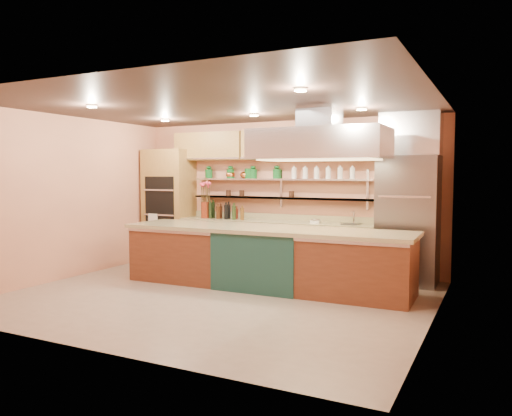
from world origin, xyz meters
The scene contains 21 objects.
floor centered at (0.00, 0.00, -0.01)m, with size 6.00×5.00×0.02m, color gray.
ceiling centered at (0.00, 0.00, 2.80)m, with size 6.00×5.00×0.02m, color black.
wall_back centered at (0.00, 2.50, 1.40)m, with size 6.00×0.04×2.80m, color tan.
wall_front centered at (0.00, -2.50, 1.40)m, with size 6.00×0.04×2.80m, color tan.
wall_left centered at (-3.00, 0.00, 1.40)m, with size 0.04×5.00×2.80m, color tan.
wall_right centered at (3.00, 0.00, 1.40)m, with size 0.04×5.00×2.80m, color tan.
oven_stack centered at (-2.45, 2.18, 1.15)m, with size 0.95×0.64×2.30m, color olive.
refrigerator centered at (2.35, 2.14, 1.05)m, with size 0.95×0.72×2.10m, color slate.
back_counter centered at (-0.05, 2.20, 0.47)m, with size 3.84×0.64×0.93m, color #9D785E.
wall_shelf_lower centered at (-0.05, 2.37, 1.35)m, with size 3.60×0.26×0.03m, color silver.
wall_shelf_upper centered at (-0.05, 2.37, 1.70)m, with size 3.60×0.26×0.03m, color silver.
upper_cabinets centered at (0.00, 2.32, 2.35)m, with size 4.60×0.36×0.55m, color olive.
range_hood centered at (1.26, 0.85, 2.25)m, with size 2.00×1.00×0.45m, color silver.
ceiling_downlights centered at (0.00, 0.20, 2.77)m, with size 4.00×2.80×0.02m, color #FFE5A5.
island centered at (0.36, 0.85, 0.48)m, with size 4.59×1.00×0.96m, color brown.
flower_vase centered at (-1.55, 2.15, 1.09)m, with size 0.18×0.18×0.31m, color maroon.
oil_bottle_cluster centered at (-1.05, 2.15, 1.06)m, with size 0.83×0.24×0.27m, color black.
kitchen_scale centered at (0.75, 2.15, 0.98)m, with size 0.16×0.12×0.09m, color silver.
bar_faucet centered at (1.42, 2.25, 1.04)m, with size 0.03×0.03×0.23m, color white.
copper_kettle centered at (-0.79, 2.37, 1.78)m, with size 0.17×0.17×0.13m, color #B25A29.
green_canister centered at (-0.69, 2.37, 1.81)m, with size 0.16×0.16×0.19m, color #0F481A.
Camera 1 is at (3.72, -6.24, 1.82)m, focal length 35.00 mm.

